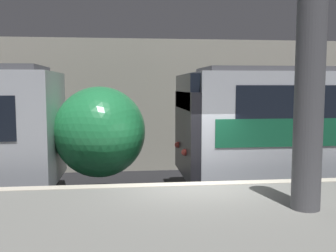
# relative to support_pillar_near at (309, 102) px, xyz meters

# --- Properties ---
(ground_plane) EXTENTS (120.00, 120.00, 0.00)m
(ground_plane) POSITION_rel_support_pillar_near_xyz_m (-1.51, 1.99, -2.90)
(ground_plane) COLOR black
(platform) EXTENTS (40.00, 4.45, 1.15)m
(platform) POSITION_rel_support_pillar_near_xyz_m (-1.51, -0.23, -2.33)
(platform) COLOR slate
(platform) RESTS_ON ground
(station_rear_barrier) EXTENTS (50.00, 0.15, 4.89)m
(station_rear_barrier) POSITION_rel_support_pillar_near_xyz_m (-1.51, 8.52, -0.46)
(station_rear_barrier) COLOR #B2AD9E
(station_rear_barrier) RESTS_ON ground
(support_pillar_near) EXTENTS (0.47, 0.47, 3.53)m
(support_pillar_near) POSITION_rel_support_pillar_near_xyz_m (0.00, 0.00, 0.00)
(support_pillar_near) COLOR #56565B
(support_pillar_near) RESTS_ON platform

